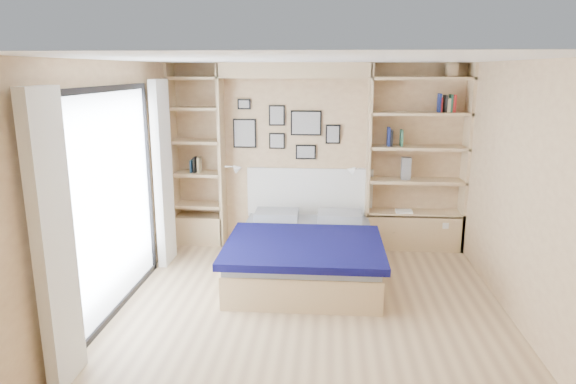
{
  "coord_description": "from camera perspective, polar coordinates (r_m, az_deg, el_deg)",
  "views": [
    {
      "loc": [
        0.16,
        -4.8,
        2.41
      ],
      "look_at": [
        -0.29,
        0.9,
        1.04
      ],
      "focal_mm": 32.0,
      "sensor_mm": 36.0,
      "label": 1
    }
  ],
  "objects": [
    {
      "name": "ground",
      "position": [
        5.37,
        2.42,
        -13.22
      ],
      "size": [
        4.5,
        4.5,
        0.0
      ],
      "primitive_type": "plane",
      "color": "tan",
      "rests_on": "ground"
    },
    {
      "name": "room_shell",
      "position": [
        6.48,
        -0.39,
        1.58
      ],
      "size": [
        4.5,
        4.5,
        4.5
      ],
      "color": "#D9B684",
      "rests_on": "ground"
    },
    {
      "name": "bed",
      "position": [
        6.19,
        1.94,
        -6.69
      ],
      "size": [
        1.76,
        2.32,
        1.07
      ],
      "color": "tan",
      "rests_on": "ground"
    },
    {
      "name": "photo_gallery",
      "position": [
        7.09,
        -0.44,
        6.93
      ],
      "size": [
        1.48,
        0.02,
        0.82
      ],
      "color": "black",
      "rests_on": "ground"
    },
    {
      "name": "reading_lamps",
      "position": [
        6.94,
        0.66,
        2.57
      ],
      "size": [
        1.92,
        0.12,
        0.15
      ],
      "color": "silver",
      "rests_on": "ground"
    },
    {
      "name": "shelf_decor",
      "position": [
        6.96,
        12.31,
        7.37
      ],
      "size": [
        3.55,
        0.23,
        2.03
      ],
      "color": "navy",
      "rests_on": "ground"
    },
    {
      "name": "deck_chair",
      "position": [
        5.92,
        -24.84,
        -8.07
      ],
      "size": [
        0.57,
        0.82,
        0.77
      ],
      "rotation": [
        0.0,
        0.0,
        -0.16
      ],
      "color": "tan",
      "rests_on": "ground"
    }
  ]
}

